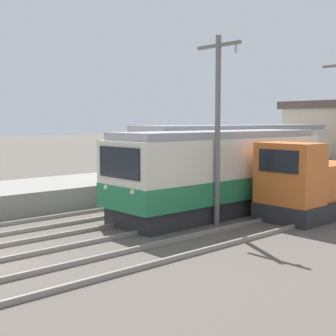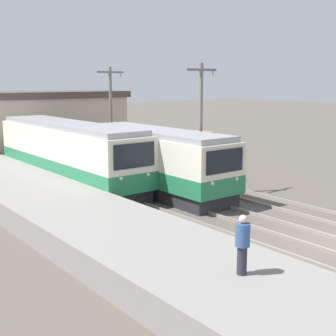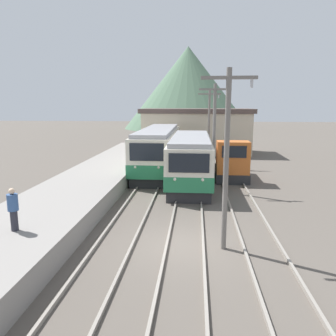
{
  "view_description": "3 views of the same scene",
  "coord_description": "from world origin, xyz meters",
  "px_view_note": "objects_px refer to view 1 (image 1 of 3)",
  "views": [
    {
      "loc": [
        13.08,
        -3.96,
        3.81
      ],
      "look_at": [
        -0.5,
        8.24,
        1.97
      ],
      "focal_mm": 50.0,
      "sensor_mm": 36.0,
      "label": 1
    },
    {
      "loc": [
        -14.57,
        -9.25,
        5.95
      ],
      "look_at": [
        -0.42,
        8.7,
        1.65
      ],
      "focal_mm": 50.0,
      "sensor_mm": 36.0,
      "label": 2
    },
    {
      "loc": [
        0.57,
        -12.29,
        5.52
      ],
      "look_at": [
        -1.29,
        9.3,
        1.34
      ],
      "focal_mm": 35.0,
      "sensor_mm": 36.0,
      "label": 3
    }
  ],
  "objects_px": {
    "shunting_locomotive": "(309,187)",
    "catenary_mast_mid": "(218,123)",
    "commuter_train_center": "(221,175)",
    "commuter_train_left": "(240,162)"
  },
  "relations": [
    {
      "from": "catenary_mast_mid",
      "to": "commuter_train_center",
      "type": "bearing_deg",
      "value": 128.37
    },
    {
      "from": "commuter_train_center",
      "to": "shunting_locomotive",
      "type": "relative_size",
      "value": 2.21
    },
    {
      "from": "commuter_train_center",
      "to": "catenary_mast_mid",
      "type": "height_order",
      "value": "catenary_mast_mid"
    },
    {
      "from": "commuter_train_left",
      "to": "commuter_train_center",
      "type": "height_order",
      "value": "commuter_train_left"
    },
    {
      "from": "commuter_train_center",
      "to": "shunting_locomotive",
      "type": "xyz_separation_m",
      "value": [
        3.0,
        1.82,
        -0.38
      ]
    },
    {
      "from": "shunting_locomotive",
      "to": "catenary_mast_mid",
      "type": "relative_size",
      "value": 0.7
    },
    {
      "from": "commuter_train_left",
      "to": "catenary_mast_mid",
      "type": "height_order",
      "value": "catenary_mast_mid"
    },
    {
      "from": "commuter_train_left",
      "to": "catenary_mast_mid",
      "type": "bearing_deg",
      "value": -56.51
    },
    {
      "from": "commuter_train_left",
      "to": "shunting_locomotive",
      "type": "xyz_separation_m",
      "value": [
        5.8,
        -2.79,
        -0.47
      ]
    },
    {
      "from": "shunting_locomotive",
      "to": "commuter_train_left",
      "type": "bearing_deg",
      "value": 154.34
    }
  ]
}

